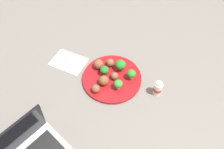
# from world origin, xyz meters

# --- Properties ---
(ground_plane) EXTENTS (4.00, 4.00, 0.00)m
(ground_plane) POSITION_xyz_m (0.00, 0.00, 0.00)
(ground_plane) COLOR slate
(plate) EXTENTS (0.28, 0.28, 0.02)m
(plate) POSITION_xyz_m (0.00, 0.00, 0.01)
(plate) COLOR maroon
(plate) RESTS_ON ground_plane
(broccoli_floret_front_right) EXTENTS (0.05, 0.05, 0.05)m
(broccoli_floret_front_right) POSITION_xyz_m (-0.01, -0.06, 0.05)
(broccoli_floret_front_right) COLOR #94C079
(broccoli_floret_front_right) RESTS_ON plate
(broccoli_floret_back_left) EXTENTS (0.04, 0.04, 0.05)m
(broccoli_floret_back_left) POSITION_xyz_m (-0.08, -0.04, 0.05)
(broccoli_floret_back_left) COLOR #A6C279
(broccoli_floret_back_left) RESTS_ON plate
(broccoli_floret_center) EXTENTS (0.04, 0.04, 0.05)m
(broccoli_floret_center) POSITION_xyz_m (-0.05, 0.04, 0.05)
(broccoli_floret_center) COLOR #A9CC75
(broccoli_floret_center) RESTS_ON plate
(broccoli_floret_front_left) EXTENTS (0.04, 0.04, 0.05)m
(broccoli_floret_front_left) POSITION_xyz_m (0.04, 0.00, 0.04)
(broccoli_floret_front_left) COLOR #9BC579
(broccoli_floret_front_left) RESTS_ON plate
(meatball_center) EXTENTS (0.04, 0.04, 0.04)m
(meatball_center) POSITION_xyz_m (0.04, -0.06, 0.04)
(meatball_center) COLOR brown
(meatball_center) RESTS_ON plate
(meatball_back_left) EXTENTS (0.05, 0.05, 0.05)m
(meatball_back_left) POSITION_xyz_m (0.01, 0.05, 0.04)
(meatball_back_left) COLOR brown
(meatball_back_left) RESTS_ON plate
(meatball_near_rim) EXTENTS (0.04, 0.04, 0.04)m
(meatball_near_rim) POSITION_xyz_m (0.02, 0.10, 0.03)
(meatball_near_rim) COLOR brown
(meatball_near_rim) RESTS_ON plate
(meatball_front_left) EXTENTS (0.05, 0.05, 0.05)m
(meatball_front_left) POSITION_xyz_m (0.09, -0.02, 0.04)
(meatball_front_left) COLOR brown
(meatball_front_left) RESTS_ON plate
(meatball_far_rim) EXTENTS (0.04, 0.04, 0.04)m
(meatball_far_rim) POSITION_xyz_m (-0.01, -0.00, 0.03)
(meatball_far_rim) COLOR brown
(meatball_far_rim) RESTS_ON plate
(napkin) EXTENTS (0.18, 0.13, 0.01)m
(napkin) POSITION_xyz_m (0.25, 0.02, 0.00)
(napkin) COLOR white
(napkin) RESTS_ON ground_plane
(fork) EXTENTS (0.12, 0.02, 0.01)m
(fork) POSITION_xyz_m (0.25, 0.03, 0.01)
(fork) COLOR silver
(fork) RESTS_ON napkin
(knife) EXTENTS (0.15, 0.02, 0.01)m
(knife) POSITION_xyz_m (0.26, -0.00, 0.01)
(knife) COLOR silver
(knife) RESTS_ON napkin
(yogurt_bottle) EXTENTS (0.04, 0.04, 0.08)m
(yogurt_bottle) POSITION_xyz_m (-0.21, -0.04, 0.03)
(yogurt_bottle) COLOR white
(yogurt_bottle) RESTS_ON ground_plane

